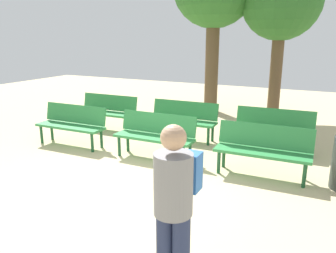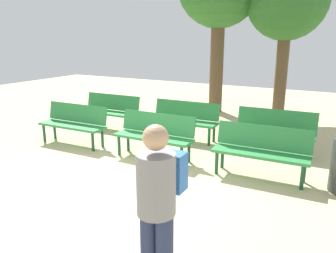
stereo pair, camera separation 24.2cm
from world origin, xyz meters
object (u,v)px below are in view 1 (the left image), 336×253
bench_r0_c2 (263,147)px  visitor_with_backpack (175,202)px  bench_r0_c0 (72,122)px  bench_r0_c1 (155,133)px  bench_r1_c1 (183,118)px  bench_r1_c2 (274,127)px  bench_r1_c0 (107,110)px  tree_1 (282,2)px

bench_r0_c2 → visitor_with_backpack: bearing=-94.6°
bench_r0_c0 → bench_r0_c1: same height
bench_r0_c0 → bench_r1_c1: same height
bench_r1_c2 → visitor_with_backpack: size_ratio=0.98×
bench_r1_c0 → tree_1: tree_1 is taller
bench_r0_c1 → bench_r1_c1: 1.41m
bench_r1_c0 → bench_r1_c2: (4.14, 0.15, 0.00)m
bench_r0_c2 → bench_r1_c0: (-4.21, 1.28, 0.00)m
bench_r1_c1 → bench_r1_c0: bearing=-180.0°
bench_r0_c2 → bench_r1_c1: (-2.11, 1.35, 0.00)m
tree_1 → visitor_with_backpack: (0.51, -8.06, -2.34)m
bench_r0_c2 → tree_1: bearing=95.9°
bench_r1_c1 → visitor_with_backpack: size_ratio=0.98×
bench_r0_c2 → bench_r1_c1: bearing=145.4°
bench_r0_c0 → bench_r1_c2: (4.03, 1.57, 0.00)m
bench_r1_c2 → visitor_with_backpack: bearing=-93.9°
bench_r0_c2 → bench_r1_c0: size_ratio=1.00×
bench_r1_c1 → tree_1: 4.70m
tree_1 → bench_r0_c0: bearing=-124.5°
bench_r0_c1 → bench_r1_c2: bearing=35.9°
bench_r0_c2 → visitor_with_backpack: size_ratio=0.98×
bench_r0_c1 → visitor_with_backpack: (1.91, -3.14, 0.43)m
bench_r1_c2 → bench_r0_c2: bearing=-90.0°
bench_r1_c0 → tree_1: 5.75m
bench_r1_c1 → bench_r0_c0: bearing=-145.2°
bench_r0_c2 → bench_r1_c0: 4.40m
bench_r1_c0 → bench_r1_c1: 2.10m
bench_r0_c0 → bench_r1_c0: (-0.10, 1.42, 0.00)m
bench_r1_c0 → bench_r1_c1: size_ratio=1.00×
bench_r1_c0 → visitor_with_backpack: (4.05, -4.47, 0.43)m
bench_r0_c2 → bench_r0_c1: bearing=179.7°
bench_r1_c0 → bench_r1_c1: bearing=0.8°
bench_r0_c2 → bench_r1_c2: size_ratio=1.00×
bench_r0_c0 → bench_r1_c0: bearing=92.6°
bench_r0_c0 → bench_r0_c2: 4.11m
bench_r0_c0 → tree_1: (3.44, 5.01, 2.77)m
bench_r0_c1 → bench_r1_c2: 2.49m
bench_r0_c2 → bench_r1_c1: size_ratio=1.00×
bench_r0_c1 → bench_r1_c0: same height
visitor_with_backpack → bench_r0_c2: bearing=-93.5°
bench_r0_c0 → bench_r1_c2: bearing=19.8°
bench_r1_c0 → visitor_with_backpack: bearing=-49.0°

